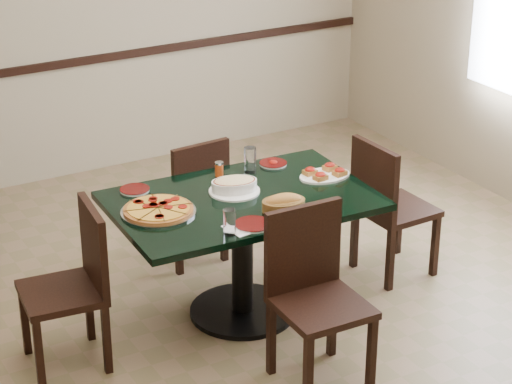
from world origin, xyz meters
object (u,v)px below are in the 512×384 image
bread_basket (284,203)px  bruschetta_platter (325,173)px  chair_far (193,195)px  main_table (242,227)px  pepperoni_pizza (158,210)px  chair_right (387,202)px  chair_near (313,286)px  chair_left (76,278)px  lasagna_casserole (234,185)px

bread_basket → bruschetta_platter: size_ratio=0.83×
chair_far → bruschetta_platter: size_ratio=2.59×
main_table → pepperoni_pizza: (-0.49, 0.05, 0.20)m
chair_far → chair_right: chair_right is taller
chair_near → bread_basket: bearing=79.4°
chair_far → chair_near: chair_near is taller
chair_far → chair_left: size_ratio=0.95×
chair_right → bruschetta_platter: bearing=83.0°
main_table → chair_left: (-1.00, 0.01, -0.07)m
chair_near → bruschetta_platter: size_ratio=2.87×
chair_left → lasagna_casserole: (1.00, 0.07, 0.29)m
chair_left → bread_basket: (1.11, -0.27, 0.29)m
chair_right → pepperoni_pizza: (-1.50, 0.07, 0.26)m
bruschetta_platter → chair_near: bearing=-124.5°
chair_near → chair_far: bearing=90.3°
bread_basket → bruschetta_platter: 0.53m
chair_right → pepperoni_pizza: 1.52m
chair_far → bruschetta_platter: (0.52, -0.71, 0.30)m
main_table → bruschetta_platter: size_ratio=4.58×
bread_basket → bruschetta_platter: bread_basket is taller
chair_right → lasagna_casserole: (-1.01, 0.11, 0.29)m
pepperoni_pizza → bruschetta_platter: bearing=-1.9°
main_table → chair_right: bearing=1.6°
chair_near → chair_left: chair_near is taller
main_table → chair_left: size_ratio=1.67×
chair_far → chair_left: (-1.05, -0.71, 0.03)m
chair_right → main_table: bearing=86.8°
chair_right → lasagna_casserole: size_ratio=3.02×
lasagna_casserole → chair_left: bearing=-161.0°
chair_far → chair_right: (0.96, -0.75, 0.03)m
lasagna_casserole → chair_far: bearing=100.1°
chair_right → chair_left: chair_right is taller
main_table → chair_near: chair_near is taller
chair_near → chair_right: bearing=36.9°
chair_far → bread_basket: bearing=89.8°
chair_near → bread_basket: size_ratio=3.45×
chair_right → chair_near: bearing=123.2°
chair_left → bread_basket: bearing=82.7°
pepperoni_pizza → bread_basket: bearing=-26.9°
lasagna_casserole → bruschetta_platter: (0.57, -0.07, -0.02)m
main_table → chair_far: bearing=88.7°
chair_right → bruschetta_platter: size_ratio=2.75×
bruschetta_platter → bread_basket: bearing=-146.4°
main_table → chair_near: size_ratio=1.60×
chair_left → bread_basket: 1.18m
chair_far → chair_left: 1.27m
chair_left → bruschetta_platter: chair_left is taller
chair_near → bruschetta_platter: (0.55, 0.74, 0.24)m
main_table → bruschetta_platter: bruschetta_platter is taller
main_table → chair_near: 0.72m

